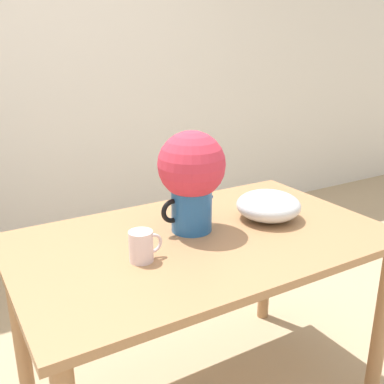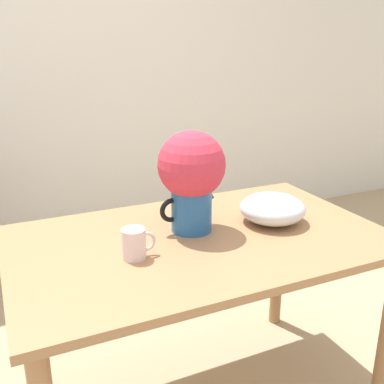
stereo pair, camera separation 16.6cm
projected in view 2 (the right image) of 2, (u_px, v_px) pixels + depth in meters
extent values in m
cube|color=silver|center=(53.00, 65.00, 2.99)|extent=(8.00, 0.05, 2.60)
cube|color=#A3754C|center=(200.00, 240.00, 1.66)|extent=(1.37, 0.84, 0.03)
cylinder|color=#A3754C|center=(25.00, 319.00, 1.84)|extent=(0.06, 0.06, 0.74)
cylinder|color=#A3754C|center=(278.00, 260.00, 2.34)|extent=(0.06, 0.06, 0.74)
cylinder|color=#235B9E|center=(192.00, 209.00, 1.69)|extent=(0.15, 0.15, 0.17)
cone|color=#235B9E|center=(207.00, 192.00, 1.69)|extent=(0.05, 0.05, 0.04)
torus|color=black|center=(172.00, 210.00, 1.65)|extent=(0.09, 0.02, 0.09)
sphere|color=#3D7033|center=(192.00, 176.00, 1.64)|extent=(0.19, 0.19, 0.19)
sphere|color=#CC3347|center=(192.00, 165.00, 1.63)|extent=(0.25, 0.25, 0.25)
cylinder|color=silver|center=(134.00, 244.00, 1.47)|extent=(0.08, 0.08, 0.10)
torus|color=silver|center=(146.00, 241.00, 1.49)|extent=(0.07, 0.01, 0.07)
ellipsoid|color=silver|center=(272.00, 208.00, 1.77)|extent=(0.26, 0.26, 0.11)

